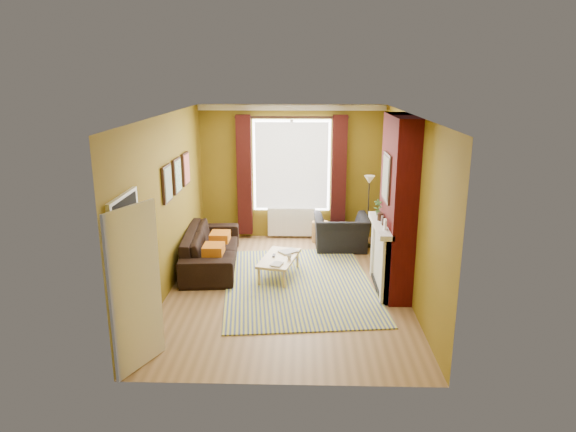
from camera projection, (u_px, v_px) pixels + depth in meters
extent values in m
plane|color=olive|center=(288.00, 287.00, 8.46)|extent=(5.50, 5.50, 0.00)
cube|color=olive|center=(292.00, 173.00, 10.73)|extent=(3.80, 0.02, 2.80)
cube|color=olive|center=(279.00, 269.00, 5.43)|extent=(3.80, 0.02, 2.80)
cube|color=olive|center=(409.00, 206.00, 8.02)|extent=(0.02, 5.50, 2.80)
cube|color=olive|center=(168.00, 204.00, 8.14)|extent=(0.02, 5.50, 2.80)
cube|color=white|center=(287.00, 115.00, 7.70)|extent=(3.80, 5.50, 0.01)
cube|color=#460A0A|center=(397.00, 206.00, 8.03)|extent=(0.35, 1.40, 2.80)
cube|color=silver|center=(382.00, 257.00, 8.26)|extent=(0.12, 1.30, 1.10)
cube|color=silver|center=(381.00, 225.00, 8.12)|extent=(0.22, 1.40, 0.08)
cube|color=silver|center=(387.00, 272.00, 7.71)|extent=(0.16, 0.14, 1.04)
cube|color=silver|center=(376.00, 247.00, 8.83)|extent=(0.16, 0.14, 1.04)
cube|color=black|center=(384.00, 263.00, 8.29)|extent=(0.06, 0.80, 0.90)
cube|color=black|center=(381.00, 287.00, 8.40)|extent=(0.20, 1.00, 0.06)
cube|color=silver|center=(385.00, 224.00, 7.75)|extent=(0.03, 0.12, 0.16)
cube|color=black|center=(383.00, 220.00, 8.00)|extent=(0.03, 0.10, 0.14)
cylinder|color=black|center=(380.00, 217.00, 8.24)|extent=(0.10, 0.10, 0.12)
cube|color=black|center=(387.00, 178.00, 7.91)|extent=(0.03, 0.60, 0.75)
cube|color=olive|center=(385.00, 178.00, 7.92)|extent=(0.01, 0.52, 0.66)
cube|color=silver|center=(292.00, 107.00, 10.33)|extent=(3.80, 0.08, 0.12)
cube|color=white|center=(292.00, 166.00, 10.66)|extent=(1.60, 0.04, 1.90)
cube|color=silver|center=(292.00, 166.00, 10.62)|extent=(1.50, 0.02, 1.80)
cube|color=silver|center=(292.00, 166.00, 10.64)|extent=(0.06, 0.04, 1.90)
cube|color=#3B0F0D|center=(244.00, 176.00, 10.65)|extent=(0.30, 0.16, 2.50)
cube|color=#3B0F0D|center=(339.00, 176.00, 10.60)|extent=(0.30, 0.16, 2.50)
cylinder|color=black|center=(292.00, 117.00, 10.30)|extent=(2.30, 0.05, 0.05)
cube|color=silver|center=(291.00, 222.00, 10.91)|extent=(1.00, 0.10, 0.60)
cube|color=silver|center=(270.00, 223.00, 10.87)|extent=(0.04, 0.03, 0.56)
cube|color=silver|center=(275.00, 223.00, 10.87)|extent=(0.04, 0.03, 0.56)
cube|color=silver|center=(280.00, 223.00, 10.86)|extent=(0.04, 0.03, 0.56)
cube|color=silver|center=(286.00, 223.00, 10.86)|extent=(0.04, 0.03, 0.56)
cube|color=silver|center=(291.00, 223.00, 10.86)|extent=(0.04, 0.03, 0.56)
cube|color=silver|center=(296.00, 223.00, 10.85)|extent=(0.04, 0.03, 0.56)
cube|color=silver|center=(301.00, 223.00, 10.85)|extent=(0.04, 0.03, 0.56)
cube|color=silver|center=(306.00, 223.00, 10.85)|extent=(0.04, 0.03, 0.56)
cube|color=silver|center=(312.00, 223.00, 10.84)|extent=(0.04, 0.03, 0.56)
cube|color=black|center=(167.00, 184.00, 7.94)|extent=(0.04, 0.44, 0.58)
cube|color=gold|center=(168.00, 184.00, 7.94)|extent=(0.01, 0.38, 0.52)
cube|color=black|center=(177.00, 176.00, 8.57)|extent=(0.04, 0.44, 0.58)
cube|color=#37A56B|center=(178.00, 176.00, 8.57)|extent=(0.01, 0.38, 0.52)
cube|color=black|center=(186.00, 169.00, 9.20)|extent=(0.04, 0.44, 0.58)
cube|color=#D6355C|center=(187.00, 169.00, 9.20)|extent=(0.01, 0.38, 0.52)
cube|color=silver|center=(129.00, 277.00, 6.27)|extent=(0.05, 0.94, 2.06)
cube|color=black|center=(131.00, 277.00, 6.27)|extent=(0.02, 0.80, 1.98)
cube|color=silver|center=(136.00, 289.00, 5.92)|extent=(0.37, 0.74, 1.98)
imported|color=#396A2F|center=(378.00, 207.00, 8.51)|extent=(0.14, 0.10, 0.27)
cube|color=#BA5D0F|center=(213.00, 249.00, 8.70)|extent=(0.34, 0.40, 0.16)
cube|color=#BA5D0F|center=(220.00, 237.00, 9.37)|extent=(0.34, 0.40, 0.16)
cube|color=#354792|center=(299.00, 284.00, 8.57)|extent=(2.77, 3.60, 0.02)
imported|color=black|center=(211.00, 248.00, 9.33)|extent=(1.09, 2.38, 0.67)
imported|color=black|center=(341.00, 233.00, 10.21)|extent=(1.08, 0.95, 0.68)
cube|color=tan|center=(279.00, 258.00, 8.81)|extent=(0.75, 1.16, 0.04)
cylinder|color=tan|center=(259.00, 277.00, 8.46)|extent=(0.05, 0.05, 0.31)
cylinder|color=tan|center=(284.00, 280.00, 8.36)|extent=(0.05, 0.05, 0.31)
cylinder|color=tan|center=(275.00, 258.00, 9.36)|extent=(0.05, 0.05, 0.31)
cylinder|color=tan|center=(297.00, 260.00, 9.26)|extent=(0.05, 0.05, 0.31)
cylinder|color=#9F7744|center=(320.00, 232.00, 10.69)|extent=(0.43, 0.43, 0.43)
cylinder|color=black|center=(367.00, 245.00, 10.46)|extent=(0.25, 0.25, 0.03)
cylinder|color=black|center=(368.00, 213.00, 10.28)|extent=(0.02, 0.02, 1.34)
cone|color=beige|center=(369.00, 180.00, 10.10)|extent=(0.25, 0.25, 0.16)
imported|color=#999999|center=(272.00, 263.00, 8.48)|extent=(0.24, 0.28, 0.02)
imported|color=#999999|center=(285.00, 250.00, 9.15)|extent=(0.39, 0.38, 0.02)
imported|color=#999999|center=(289.00, 257.00, 8.70)|extent=(0.10, 0.10, 0.08)
cube|color=black|center=(274.00, 255.00, 8.86)|extent=(0.05, 0.15, 0.02)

